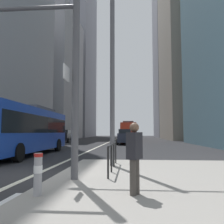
{
  "coord_description": "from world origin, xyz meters",
  "views": [
    {
      "loc": [
        3.5,
        -8.45,
        1.55
      ],
      "look_at": [
        0.88,
        24.62,
        4.35
      ],
      "focal_mm": 38.54,
      "sensor_mm": 36.0,
      "label": 1
    }
  ],
  "objects": [
    {
      "name": "car_receding_near",
      "position": [
        2.67,
        25.27,
        0.99
      ],
      "size": [
        2.08,
        4.2,
        1.94
      ],
      "color": "maroon",
      "rests_on": "ground"
    },
    {
      "name": "office_tower_left_mid",
      "position": [
        -16.0,
        45.95,
        14.86
      ],
      "size": [
        13.1,
        18.59,
        29.72
      ],
      "primitive_type": "cube",
      "color": "#9E9EA3",
      "rests_on": "ground"
    },
    {
      "name": "ground_plane",
      "position": [
        0.0,
        20.0,
        0.0
      ],
      "size": [
        160.0,
        160.0,
        0.0
      ],
      "primitive_type": "plane",
      "color": "#28282B"
    },
    {
      "name": "lane_centre_line",
      "position": [
        0.0,
        30.0,
        0.01
      ],
      "size": [
        0.2,
        80.0,
        0.01
      ],
      "primitive_type": "cube",
      "color": "beige",
      "rests_on": "ground"
    },
    {
      "name": "median_island",
      "position": [
        5.5,
        -1.0,
        0.07
      ],
      "size": [
        9.0,
        10.0,
        0.15
      ],
      "primitive_type": "cube",
      "color": "gray",
      "rests_on": "ground"
    },
    {
      "name": "city_bus_blue_oncoming",
      "position": [
        -3.61,
        7.34,
        1.84
      ],
      "size": [
        2.84,
        11.25,
        3.4
      ],
      "color": "#14389E",
      "rests_on": "ground"
    },
    {
      "name": "city_bus_red_receding",
      "position": [
        2.98,
        34.69,
        1.84
      ],
      "size": [
        2.85,
        11.6,
        3.4
      ],
      "color": "red",
      "rests_on": "ground"
    },
    {
      "name": "car_oncoming_mid",
      "position": [
        -6.76,
        27.97,
        0.99
      ],
      "size": [
        2.19,
        4.08,
        1.94
      ],
      "color": "black",
      "rests_on": "ground"
    },
    {
      "name": "traffic_signal_gantry",
      "position": [
        -0.08,
        -1.23,
        4.09
      ],
      "size": [
        5.7,
        0.65,
        6.0
      ],
      "color": "#515156",
      "rests_on": "median_island"
    },
    {
      "name": "office_tower_right_mid",
      "position": [
        17.0,
        44.84,
        19.89
      ],
      "size": [
        12.2,
        19.87,
        39.78
      ],
      "primitive_type": "cube",
      "color": "gray",
      "rests_on": "ground"
    },
    {
      "name": "bollard_left",
      "position": [
        1.42,
        -3.14,
        0.67
      ],
      "size": [
        0.2,
        0.2,
        0.93
      ],
      "color": "#99999E",
      "rests_on": "median_island"
    },
    {
      "name": "pedestrian_railing",
      "position": [
        2.8,
        0.73,
        0.86
      ],
      "size": [
        0.06,
        3.72,
        0.98
      ],
      "color": "black",
      "rests_on": "median_island"
    },
    {
      "name": "car_receding_far",
      "position": [
        2.69,
        22.11,
        0.99
      ],
      "size": [
        2.16,
        4.64,
        1.94
      ],
      "color": "#232838",
      "rests_on": "ground"
    },
    {
      "name": "street_lamp_post",
      "position": [
        2.7,
        1.81,
        5.28
      ],
      "size": [
        5.5,
        0.32,
        8.0
      ],
      "color": "#56565B",
      "rests_on": "median_island"
    },
    {
      "name": "office_tower_left_far",
      "position": [
        -16.0,
        70.88,
        26.65
      ],
      "size": [
        12.61,
        22.41,
        53.31
      ],
      "primitive_type": "cube",
      "color": "gray",
      "rests_on": "ground"
    },
    {
      "name": "pedestrian_waiting",
      "position": [
        3.58,
        -2.89,
        1.04
      ],
      "size": [
        0.39,
        0.45,
        1.62
      ],
      "color": "#423D38",
      "rests_on": "median_island"
    },
    {
      "name": "office_tower_right_far",
      "position": [
        17.0,
        68.69,
        28.34
      ],
      "size": [
        11.16,
        16.67,
        56.69
      ],
      "primitive_type": "cube",
      "color": "gray",
      "rests_on": "ground"
    }
  ]
}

